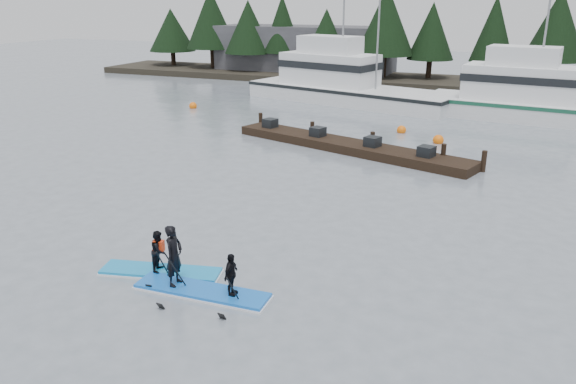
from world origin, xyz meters
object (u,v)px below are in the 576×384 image
at_px(floating_dock, 348,146).
at_px(paddleboard_duo, 197,273).
at_px(paddleboard_solo, 160,261).
at_px(fishing_boat_medium, 540,110).
at_px(fishing_boat_large, 345,93).

bearing_deg(floating_dock, paddleboard_duo, -70.20).
xyz_separation_m(paddleboard_solo, paddleboard_duo, (1.58, -0.55, 0.19)).
xyz_separation_m(fishing_boat_medium, floating_dock, (-9.36, -12.45, -0.43)).
bearing_deg(fishing_boat_large, fishing_boat_medium, 7.71).
height_order(fishing_boat_medium, floating_dock, fishing_boat_medium).
relative_size(floating_dock, paddleboard_duo, 3.65).
xyz_separation_m(fishing_boat_large, paddleboard_duo, (5.23, -30.39, -0.13)).
height_order(fishing_boat_large, floating_dock, fishing_boat_large).
bearing_deg(paddleboard_solo, paddleboard_duo, -32.76).
distance_m(fishing_boat_large, fishing_boat_medium, 14.04).
relative_size(fishing_boat_large, fishing_boat_medium, 1.07).
xyz_separation_m(floating_dock, paddleboard_duo, (0.66, -16.21, 0.34)).
relative_size(fishing_boat_medium, paddleboard_duo, 4.22).
relative_size(fishing_boat_medium, floating_dock, 1.16).
distance_m(fishing_boat_large, paddleboard_duo, 30.84).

